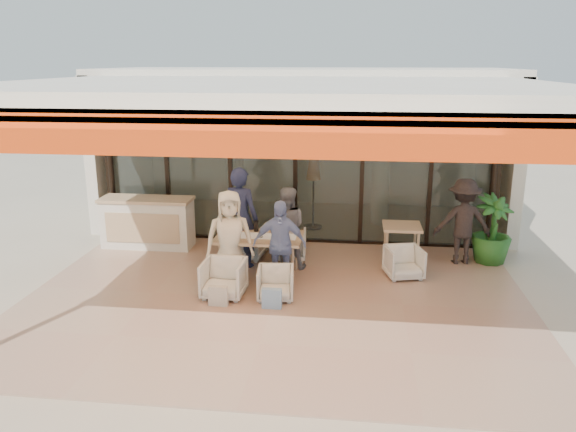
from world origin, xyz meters
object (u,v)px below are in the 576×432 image
chair_far_left (246,239)px  chair_near_right (275,282)px  host_counter (148,222)px  chair_far_right (289,243)px  chair_near_left (224,277)px  diner_navy (240,218)px  diner_grey (286,228)px  diner_cream (230,239)px  potted_palm (492,230)px  standing_woman (463,222)px  side_chair (404,261)px  side_table (402,231)px  diner_periwinkle (280,245)px  dining_table (259,239)px

chair_far_left → chair_near_right: (0.84, -1.90, -0.08)m
host_counter → chair_far_right: size_ratio=2.90×
chair_near_left → diner_navy: bearing=91.7°
chair_far_left → diner_navy: diner_navy is taller
chair_far_right → diner_grey: diner_grey is taller
diner_navy → diner_cream: diner_navy is taller
host_counter → chair_far_left: size_ratio=2.52×
chair_far_left → potted_palm: 4.62m
chair_far_left → standing_woman: 4.08m
side_chair → potted_palm: potted_palm is taller
chair_far_right → diner_grey: (0.00, -0.50, 0.45)m
chair_far_left → chair_far_right: (0.84, 0.00, -0.05)m
standing_woman → chair_far_left: bearing=-2.0°
chair_far_left → diner_navy: (0.00, -0.50, 0.57)m
host_counter → potted_palm: size_ratio=1.41×
diner_navy → chair_near_right: bearing=134.8°
standing_woman → side_table: bearing=2.0°
diner_periwinkle → standing_woman: size_ratio=0.93×
diner_cream → potted_palm: size_ratio=1.25×
chair_near_right → chair_far_left: bearing=108.1°
chair_near_right → standing_woman: size_ratio=0.36×
side_table → standing_woman: size_ratio=0.46×
chair_near_left → side_chair: bearing=23.5°
diner_cream → diner_periwinkle: size_ratio=1.09×
chair_near_left → standing_woman: (4.06, 2.04, 0.47)m
diner_navy → chair_far_left: bearing=-76.2°
chair_near_left → side_table: bearing=34.9°
diner_navy → side_table: 3.01m
side_chair → standing_woman: bearing=23.9°
diner_periwinkle → standing_woman: 3.57m
chair_near_left → side_table: (2.95, 1.93, 0.30)m
diner_cream → chair_far_left: bearing=74.0°
diner_grey → potted_palm: 3.84m
chair_far_right → diner_periwinkle: diner_periwinkle is taller
dining_table → chair_near_right: 1.12m
diner_cream → potted_palm: 4.89m
standing_woman → diner_cream: bearing=16.8°
diner_navy → diner_cream: size_ratio=1.14×
diner_navy → diner_periwinkle: diner_navy is taller
side_table → host_counter: bearing=176.3°
chair_far_left → standing_woman: bearing=-171.1°
potted_palm → diner_grey: bearing=-169.1°
dining_table → chair_far_right: 1.10m
side_table → diner_grey: bearing=-166.0°
chair_far_right → side_chair: size_ratio=1.03×
host_counter → dining_table: bearing=-27.3°
diner_grey → host_counter: bearing=-24.3°
host_counter → chair_near_left: host_counter is taller
chair_near_right → diner_grey: diner_grey is taller
diner_cream → chair_near_right: bearing=-46.7°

